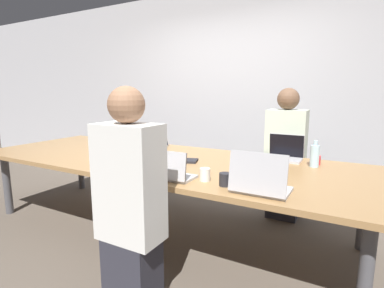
{
  "coord_description": "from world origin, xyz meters",
  "views": [
    {
      "loc": [
        1.62,
        -2.32,
        1.36
      ],
      "look_at": [
        0.28,
        0.1,
        0.87
      ],
      "focal_mm": 28.0,
      "sensor_mm": 36.0,
      "label": 1
    }
  ],
  "objects_px": {
    "bottle_far_right": "(315,156)",
    "person_far_right": "(285,156)",
    "laptop_far_midleft": "(153,141)",
    "bottle_far_midleft": "(124,138)",
    "laptop_far_right": "(285,152)",
    "laptop_near_midright": "(169,171)",
    "laptop_near_right": "(260,182)",
    "cup_near_right": "(225,179)",
    "person_near_midright": "(130,204)",
    "bottle_near_midright": "(152,156)",
    "cup_far_right": "(315,160)",
    "stapler": "(135,159)",
    "cup_near_midright": "(205,175)"
  },
  "relations": [
    {
      "from": "laptop_far_right",
      "to": "person_far_right",
      "type": "height_order",
      "value": "person_far_right"
    },
    {
      "from": "cup_near_right",
      "to": "person_far_right",
      "type": "relative_size",
      "value": 0.06
    },
    {
      "from": "bottle_far_right",
      "to": "laptop_far_right",
      "type": "bearing_deg",
      "value": 148.48
    },
    {
      "from": "laptop_near_right",
      "to": "laptop_near_midright",
      "type": "relative_size",
      "value": 1.04
    },
    {
      "from": "laptop_far_midleft",
      "to": "person_near_midright",
      "type": "bearing_deg",
      "value": -58.45
    },
    {
      "from": "cup_near_right",
      "to": "person_far_right",
      "type": "height_order",
      "value": "person_far_right"
    },
    {
      "from": "cup_near_right",
      "to": "laptop_far_midleft",
      "type": "height_order",
      "value": "laptop_far_midleft"
    },
    {
      "from": "cup_near_right",
      "to": "bottle_far_right",
      "type": "relative_size",
      "value": 0.39
    },
    {
      "from": "laptop_far_midleft",
      "to": "bottle_far_right",
      "type": "xyz_separation_m",
      "value": [
        1.79,
        -0.12,
        0.03
      ]
    },
    {
      "from": "person_near_midright",
      "to": "stapler",
      "type": "distance_m",
      "value": 0.94
    },
    {
      "from": "person_near_midright",
      "to": "cup_near_midright",
      "type": "relative_size",
      "value": 15.03
    },
    {
      "from": "bottle_far_right",
      "to": "stapler",
      "type": "bearing_deg",
      "value": -157.97
    },
    {
      "from": "cup_far_right",
      "to": "person_near_midright",
      "type": "bearing_deg",
      "value": -121.82
    },
    {
      "from": "cup_far_right",
      "to": "bottle_far_right",
      "type": "height_order",
      "value": "bottle_far_right"
    },
    {
      "from": "cup_near_right",
      "to": "bottle_far_midleft",
      "type": "bearing_deg",
      "value": 153.1
    },
    {
      "from": "laptop_far_midleft",
      "to": "bottle_far_midleft",
      "type": "height_order",
      "value": "laptop_far_midleft"
    },
    {
      "from": "bottle_far_right",
      "to": "laptop_near_midright",
      "type": "bearing_deg",
      "value": -134.36
    },
    {
      "from": "laptop_near_right",
      "to": "bottle_far_right",
      "type": "xyz_separation_m",
      "value": [
        0.21,
        0.9,
        0.02
      ]
    },
    {
      "from": "cup_far_right",
      "to": "cup_near_midright",
      "type": "relative_size",
      "value": 0.97
    },
    {
      "from": "laptop_near_right",
      "to": "cup_near_midright",
      "type": "relative_size",
      "value": 3.88
    },
    {
      "from": "laptop_far_midleft",
      "to": "laptop_near_midright",
      "type": "height_order",
      "value": "laptop_far_midleft"
    },
    {
      "from": "cup_near_right",
      "to": "stapler",
      "type": "distance_m",
      "value": 1.03
    },
    {
      "from": "laptop_near_right",
      "to": "bottle_near_midright",
      "type": "distance_m",
      "value": 0.95
    },
    {
      "from": "laptop_far_midleft",
      "to": "laptop_far_right",
      "type": "bearing_deg",
      "value": 2.13
    },
    {
      "from": "laptop_far_midleft",
      "to": "cup_far_right",
      "type": "bearing_deg",
      "value": -0.56
    },
    {
      "from": "person_far_right",
      "to": "laptop_near_midright",
      "type": "bearing_deg",
      "value": -110.86
    },
    {
      "from": "person_far_right",
      "to": "bottle_far_right",
      "type": "relative_size",
      "value": 6.12
    },
    {
      "from": "person_far_right",
      "to": "cup_far_right",
      "type": "xyz_separation_m",
      "value": [
        0.34,
        -0.42,
        0.08
      ]
    },
    {
      "from": "cup_far_right",
      "to": "laptop_far_midleft",
      "type": "bearing_deg",
      "value": 179.44
    },
    {
      "from": "laptop_far_right",
      "to": "stapler",
      "type": "xyz_separation_m",
      "value": [
        -1.18,
        -0.77,
        -0.04
      ]
    },
    {
      "from": "cup_near_right",
      "to": "laptop_far_midleft",
      "type": "bearing_deg",
      "value": 143.66
    },
    {
      "from": "bottle_far_right",
      "to": "person_far_right",
      "type": "bearing_deg",
      "value": 123.9
    },
    {
      "from": "laptop_far_right",
      "to": "laptop_far_midleft",
      "type": "bearing_deg",
      "value": -177.87
    },
    {
      "from": "bottle_near_midright",
      "to": "bottle_far_midleft",
      "type": "bearing_deg",
      "value": 142.41
    },
    {
      "from": "bottle_far_midleft",
      "to": "laptop_far_midleft",
      "type": "bearing_deg",
      "value": 26.74
    },
    {
      "from": "laptop_near_right",
      "to": "bottle_far_right",
      "type": "bearing_deg",
      "value": -103.48
    },
    {
      "from": "bottle_far_midleft",
      "to": "bottle_near_midright",
      "type": "xyz_separation_m",
      "value": [
        0.93,
        -0.72,
        0.02
      ]
    },
    {
      "from": "bottle_far_midleft",
      "to": "person_near_midright",
      "type": "height_order",
      "value": "person_near_midright"
    },
    {
      "from": "cup_far_right",
      "to": "laptop_near_midright",
      "type": "bearing_deg",
      "value": -131.25
    },
    {
      "from": "laptop_far_midleft",
      "to": "bottle_far_right",
      "type": "relative_size",
      "value": 1.45
    },
    {
      "from": "laptop_far_midleft",
      "to": "stapler",
      "type": "height_order",
      "value": "laptop_far_midleft"
    },
    {
      "from": "laptop_far_right",
      "to": "laptop_near_midright",
      "type": "distance_m",
      "value": 1.24
    },
    {
      "from": "laptop_near_midright",
      "to": "cup_near_midright",
      "type": "height_order",
      "value": "laptop_near_midright"
    },
    {
      "from": "cup_near_right",
      "to": "bottle_far_right",
      "type": "xyz_separation_m",
      "value": [
        0.47,
        0.85,
        0.05
      ]
    },
    {
      "from": "person_far_right",
      "to": "stapler",
      "type": "xyz_separation_m",
      "value": [
        -1.12,
        -1.11,
        0.07
      ]
    },
    {
      "from": "bottle_far_midleft",
      "to": "laptop_near_midright",
      "type": "distance_m",
      "value": 1.48
    },
    {
      "from": "cup_near_right",
      "to": "laptop_far_right",
      "type": "distance_m",
      "value": 1.04
    },
    {
      "from": "bottle_far_midleft",
      "to": "bottle_near_midright",
      "type": "relative_size",
      "value": 0.82
    },
    {
      "from": "bottle_far_right",
      "to": "bottle_near_midright",
      "type": "bearing_deg",
      "value": -146.86
    },
    {
      "from": "person_far_right",
      "to": "laptop_near_right",
      "type": "bearing_deg",
      "value": -84.67
    }
  ]
}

